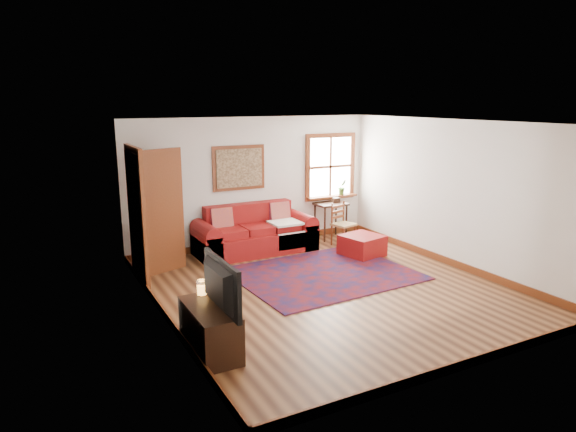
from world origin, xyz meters
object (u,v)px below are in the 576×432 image
red_leather_sofa (254,236)px  side_table (331,209)px  red_ottoman (362,245)px  media_cabinet (210,330)px  ladder_back_chair (342,223)px

red_leather_sofa → side_table: bearing=3.8°
side_table → red_ottoman: bearing=-95.8°
side_table → media_cabinet: (-3.86, -3.53, -0.35)m
red_leather_sofa → red_ottoman: 2.02m
ladder_back_chair → side_table: bearing=81.8°
red_leather_sofa → side_table: 1.81m
side_table → ladder_back_chair: bearing=-98.2°
red_leather_sofa → side_table: red_leather_sofa is taller
red_ottoman → ladder_back_chair: bearing=73.8°
red_ottoman → ladder_back_chair: (0.06, 0.77, 0.26)m
media_cabinet → side_table: bearing=42.5°
red_ottoman → ladder_back_chair: ladder_back_chair is taller
ladder_back_chair → red_ottoman: bearing=-94.1°
red_leather_sofa → ladder_back_chair: (1.70, -0.41, 0.16)m
red_ottoman → red_leather_sofa: bearing=132.4°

